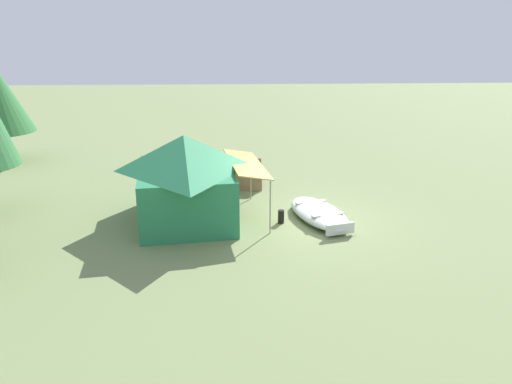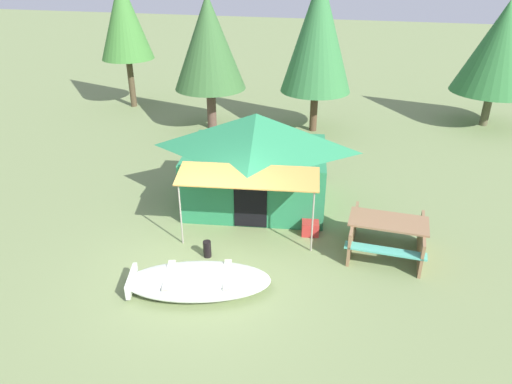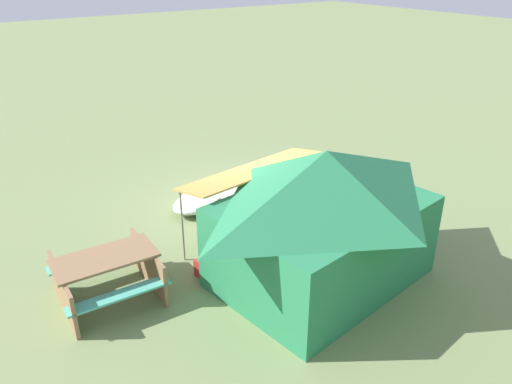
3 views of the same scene
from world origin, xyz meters
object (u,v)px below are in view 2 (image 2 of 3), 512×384
object	(u,v)px
beached_rowboat	(198,281)
cooler_box	(310,226)
pine_tree_back_right	(318,33)
pine_tree_far_center	(209,43)
pine_tree_back_left	(500,48)
picnic_table	(387,233)
canvas_cabin_tent	(256,158)
pine_tree_side	(124,19)
fuel_can	(207,249)

from	to	relation	value
beached_rowboat	cooler_box	xyz separation A→B (m)	(1.79, 2.59, -0.04)
pine_tree_back_right	pine_tree_far_center	bearing A→B (deg)	-171.05
pine_tree_back_left	cooler_box	bearing A→B (deg)	-119.98
picnic_table	canvas_cabin_tent	bearing A→B (deg)	154.45
picnic_table	cooler_box	world-z (taller)	picnic_table
pine_tree_back_right	pine_tree_side	world-z (taller)	pine_tree_back_right
beached_rowboat	fuel_can	distance (m)	1.10
picnic_table	cooler_box	xyz separation A→B (m)	(-1.68, 0.46, -0.33)
fuel_can	canvas_cabin_tent	bearing A→B (deg)	80.53
picnic_table	pine_tree_back_left	world-z (taller)	pine_tree_back_left
beached_rowboat	fuel_can	world-z (taller)	beached_rowboat
pine_tree_back_left	pine_tree_back_right	distance (m)	6.47
pine_tree_back_right	fuel_can	bearing A→B (deg)	-97.42
beached_rowboat	canvas_cabin_tent	xyz separation A→B (m)	(0.24, 3.67, 1.04)
beached_rowboat	pine_tree_side	world-z (taller)	pine_tree_side
beached_rowboat	pine_tree_far_center	size ratio (longest dim) A/B	0.65
beached_rowboat	canvas_cabin_tent	distance (m)	3.82
pine_tree_back_right	pine_tree_far_center	distance (m)	3.69
cooler_box	pine_tree_side	size ratio (longest dim) A/B	0.11
cooler_box	pine_tree_side	bearing A→B (deg)	136.34
beached_rowboat	fuel_can	bearing A→B (deg)	99.79
canvas_cabin_tent	pine_tree_side	xyz separation A→B (m)	(-6.98, 7.05, 2.21)
fuel_can	pine_tree_side	bearing A→B (deg)	124.19
pine_tree_back_right	cooler_box	bearing A→B (deg)	-82.80
picnic_table	cooler_box	distance (m)	1.77
picnic_table	fuel_can	bearing A→B (deg)	-164.04
beached_rowboat	pine_tree_back_left	bearing A→B (deg)	58.94
picnic_table	pine_tree_back_right	size ratio (longest dim) A/B	0.32
picnic_table	beached_rowboat	bearing A→B (deg)	-148.45
fuel_can	pine_tree_far_center	size ratio (longest dim) A/B	0.08
fuel_can	pine_tree_far_center	xyz separation A→B (m)	(-2.53, 7.87, 2.84)
pine_tree_back_left	pine_tree_side	world-z (taller)	pine_tree_side
canvas_cabin_tent	fuel_can	distance (m)	2.83
cooler_box	pine_tree_back_right	xyz separation A→B (m)	(-0.88, 6.94, 3.20)
pine_tree_side	canvas_cabin_tent	bearing A→B (deg)	-45.29
beached_rowboat	picnic_table	world-z (taller)	picnic_table
cooler_box	pine_tree_far_center	world-z (taller)	pine_tree_far_center
pine_tree_far_center	pine_tree_side	world-z (taller)	pine_tree_side
pine_tree_back_left	pine_tree_far_center	xyz separation A→B (m)	(-9.72, -2.67, 0.21)
picnic_table	pine_tree_back_right	distance (m)	8.34
pine_tree_far_center	cooler_box	bearing A→B (deg)	-54.74
canvas_cabin_tent	fuel_can	bearing A→B (deg)	-99.47
canvas_cabin_tent	pine_tree_back_right	size ratio (longest dim) A/B	0.75
picnic_table	fuel_can	size ratio (longest dim) A/B	4.58
pine_tree_back_left	pine_tree_side	bearing A→B (deg)	-176.24
picnic_table	cooler_box	bearing A→B (deg)	164.71
picnic_table	pine_tree_back_left	bearing A→B (deg)	69.59
beached_rowboat	cooler_box	size ratio (longest dim) A/B	5.64
beached_rowboat	pine_tree_back_right	size ratio (longest dim) A/B	0.56
beached_rowboat	picnic_table	distance (m)	4.08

